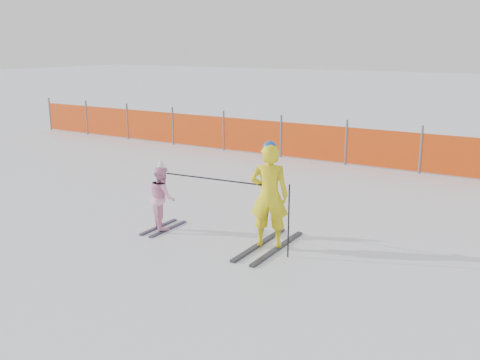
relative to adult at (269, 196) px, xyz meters
name	(u,v)px	position (x,y,z in m)	size (l,w,h in m)	color
ground	(225,244)	(-0.69, -0.26, -0.88)	(120.00, 120.00, 0.00)	white
adult	(269,196)	(0.00, 0.00, 0.00)	(0.72, 1.71, 1.78)	black
child	(162,197)	(-2.06, -0.18, -0.28)	(0.70, 0.99, 1.32)	black
ski_poles	(241,195)	(-0.45, -0.13, -0.02)	(2.40, 0.21, 1.18)	black
safety_fence	(244,135)	(-4.38, 6.59, -0.33)	(17.64, 0.06, 1.25)	#595960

